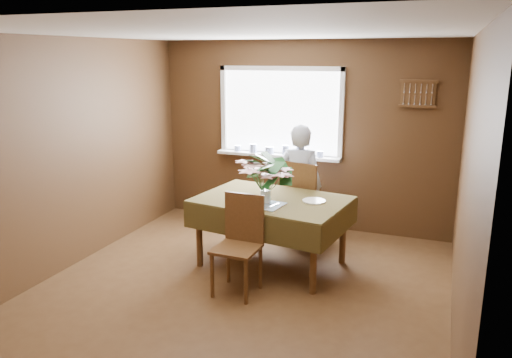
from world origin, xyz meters
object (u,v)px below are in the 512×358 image
at_px(chair_far, 304,200).
at_px(chair_near, 240,240).
at_px(flower_bouquet, 266,174).
at_px(dining_table, 272,207).
at_px(seated_woman, 299,185).

bearing_deg(chair_far, chair_near, 94.55).
bearing_deg(flower_bouquet, dining_table, 87.52).
distance_m(seated_woman, flower_bouquet, 0.98).
xyz_separation_m(dining_table, chair_far, (0.16, 0.74, -0.11)).
relative_size(chair_far, chair_near, 1.08).
bearing_deg(seated_woman, chair_far, -174.40).
xyz_separation_m(dining_table, seated_woman, (0.10, 0.73, 0.07)).
bearing_deg(flower_bouquet, chair_near, -99.19).
relative_size(dining_table, flower_bouquet, 3.10).
distance_m(dining_table, chair_near, 0.71).
relative_size(dining_table, chair_near, 1.77).
xyz_separation_m(chair_far, chair_near, (-0.25, -1.43, -0.04)).
bearing_deg(chair_far, seated_woman, 22.35).
distance_m(chair_near, seated_woman, 1.45).
relative_size(chair_near, seated_woman, 0.65).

